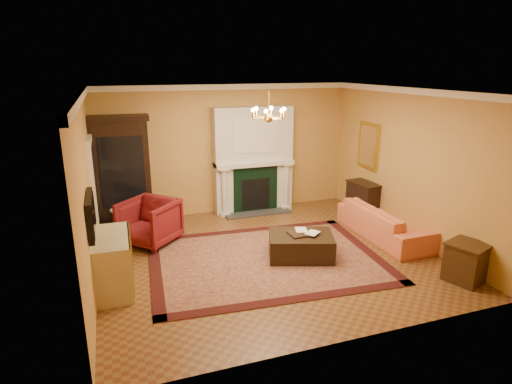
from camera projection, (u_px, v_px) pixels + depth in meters
name	position (u px, v px, depth m)	size (l,w,h in m)	color
floor	(268.00, 256.00, 7.98)	(6.00, 5.50, 0.02)	brown
ceiling	(269.00, 90.00, 7.12)	(6.00, 5.50, 0.02)	silver
wall_back	(227.00, 150.00, 10.05)	(6.00, 0.02, 3.00)	#C69047
wall_front	(350.00, 233.00, 5.05)	(6.00, 0.02, 3.00)	#C69047
wall_left	(86.00, 194.00, 6.61)	(0.02, 5.50, 3.00)	#C69047
wall_right	(410.00, 165.00, 8.50)	(0.02, 5.50, 3.00)	#C69047
fireplace	(254.00, 162.00, 10.16)	(1.90, 0.70, 2.50)	silver
crown_molding	(251.00, 91.00, 8.01)	(6.00, 5.50, 0.12)	white
doorway	(95.00, 192.00, 8.30)	(0.08, 1.05, 2.10)	white
tv_panel	(91.00, 215.00, 6.13)	(0.09, 0.95, 0.58)	black
gilt_mirror	(369.00, 146.00, 9.71)	(0.06, 0.76, 1.05)	gold
chandelier	(269.00, 114.00, 7.24)	(0.63, 0.55, 0.53)	gold
oriental_rug	(266.00, 259.00, 7.80)	(4.14, 3.10, 0.02)	#430E11
china_cabinet	(122.00, 175.00, 9.15)	(1.16, 0.53, 2.31)	black
wingback_armchair	(149.00, 220.00, 8.40)	(0.96, 0.90, 0.98)	maroon
pedestal_table	(120.00, 222.00, 8.61)	(0.36, 0.36, 0.64)	black
commode	(112.00, 263.00, 6.67)	(0.57, 1.20, 0.89)	#BFB28B
coral_sofa	(385.00, 217.00, 8.70)	(2.24, 0.66, 0.88)	#E16947
end_table	(466.00, 263.00, 6.97)	(0.54, 0.54, 0.62)	#3A220F
console_table	(363.00, 201.00, 9.80)	(0.42, 0.74, 0.83)	black
leather_ottoman	(301.00, 245.00, 7.85)	(1.15, 0.84, 0.43)	black
ottoman_tray	(301.00, 233.00, 7.80)	(0.46, 0.35, 0.03)	black
book_a	(296.00, 224.00, 7.83)	(0.21, 0.03, 0.28)	gray
book_b	(308.00, 225.00, 7.77)	(0.20, 0.02, 0.28)	gray
topiary_left	(222.00, 153.00, 9.80)	(0.16, 0.16, 0.43)	gray
topiary_right	(278.00, 150.00, 10.23)	(0.16, 0.16, 0.43)	gray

